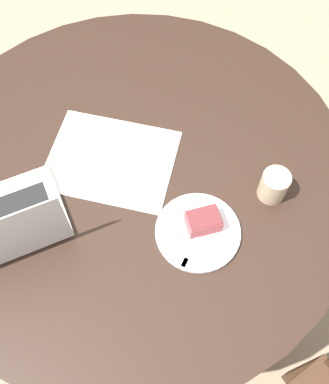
% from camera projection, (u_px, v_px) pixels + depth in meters
% --- Properties ---
extents(ground_plane, '(12.00, 12.00, 0.00)m').
position_uv_depth(ground_plane, '(144.00, 258.00, 2.00)').
color(ground_plane, gray).
extents(dining_table, '(1.30, 1.30, 0.78)m').
position_uv_depth(dining_table, '(136.00, 187.00, 1.43)').
color(dining_table, black).
rests_on(dining_table, ground_plane).
extents(paper_document, '(0.40, 0.33, 0.00)m').
position_uv_depth(paper_document, '(112.00, 159.00, 1.33)').
color(paper_document, white).
rests_on(paper_document, dining_table).
extents(plate, '(0.23, 0.23, 0.01)m').
position_uv_depth(plate, '(198.00, 232.00, 1.22)').
color(plate, silver).
rests_on(plate, dining_table).
extents(cake_slice, '(0.11, 0.10, 0.05)m').
position_uv_depth(cake_slice, '(203.00, 221.00, 1.20)').
color(cake_slice, '#B74C51').
rests_on(cake_slice, plate).
extents(fork, '(0.04, 0.17, 0.00)m').
position_uv_depth(fork, '(193.00, 246.00, 1.19)').
color(fork, silver).
rests_on(fork, plate).
extents(coffee_glass, '(0.08, 0.08, 0.09)m').
position_uv_depth(coffee_glass, '(274.00, 185.00, 1.24)').
color(coffee_glass, '#C6AD89').
rests_on(coffee_glass, dining_table).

